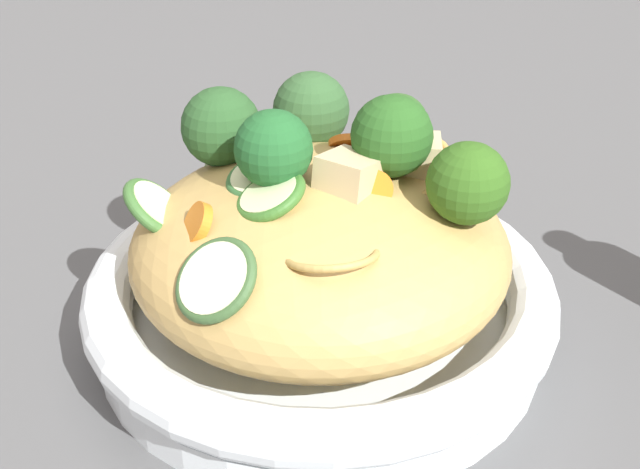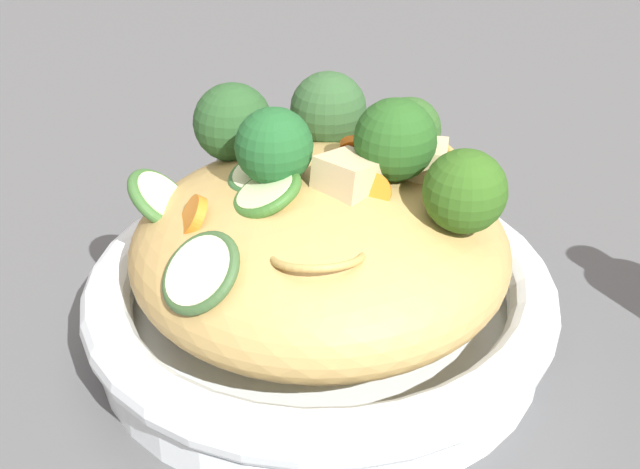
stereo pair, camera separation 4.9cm
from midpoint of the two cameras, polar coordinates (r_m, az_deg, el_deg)
The scene contains 7 objects.
ground_plane at distance 0.53m, azimuth -2.66°, elevation -6.75°, with size 3.00×3.00×0.00m, color #505152.
serving_bowl at distance 0.52m, azimuth -2.73°, elevation -4.53°, with size 0.27×0.27×0.05m.
noodle_heap at distance 0.49m, azimuth -2.81°, elevation -0.93°, with size 0.21×0.21×0.10m.
broccoli_florets at distance 0.50m, azimuth -1.93°, elevation 6.31°, with size 0.20×0.14×0.08m.
carrot_coins at distance 0.49m, azimuth -0.85°, elevation 3.74°, with size 0.11×0.16×0.03m.
zucchini_slices at distance 0.46m, azimuth -9.58°, elevation 1.11°, with size 0.13×0.11×0.05m.
chicken_chunks at distance 0.48m, azimuth 1.26°, elevation 4.29°, with size 0.04×0.09×0.03m.
Camera 1 is at (-0.34, 0.25, 0.32)m, focal length 49.03 mm.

